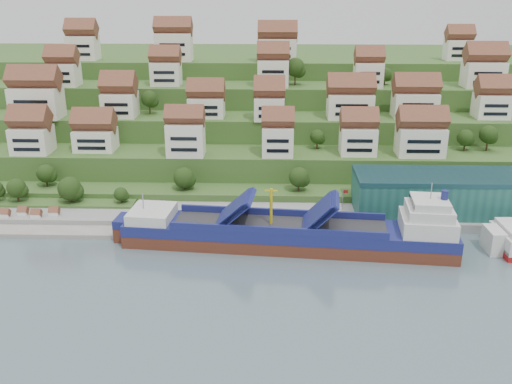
{
  "coord_description": "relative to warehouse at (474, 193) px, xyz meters",
  "views": [
    {
      "loc": [
        0.87,
        -119.93,
        56.92
      ],
      "look_at": [
        -3.2,
        14.0,
        8.0
      ],
      "focal_mm": 40.0,
      "sensor_mm": 36.0,
      "label": 1
    }
  ],
  "objects": [
    {
      "name": "ground",
      "position": [
        -52.0,
        -17.0,
        -7.2
      ],
      "size": [
        300.0,
        300.0,
        0.0
      ],
      "primitive_type": "plane",
      "color": "slate",
      "rests_on": "ground"
    },
    {
      "name": "beach_huts",
      "position": [
        -112.0,
        -6.25,
        -5.1
      ],
      "size": [
        14.4,
        3.7,
        2.2
      ],
      "color": "white",
      "rests_on": "pebble_beach"
    },
    {
      "name": "quay",
      "position": [
        -32.0,
        -2.0,
        -6.1
      ],
      "size": [
        180.0,
        14.0,
        2.2
      ],
      "primitive_type": "cube",
      "color": "gray",
      "rests_on": "ground"
    },
    {
      "name": "hillside",
      "position": [
        -52.0,
        86.55,
        3.46
      ],
      "size": [
        260.0,
        128.0,
        31.0
      ],
      "color": "#2D4C1E",
      "rests_on": "ground"
    },
    {
      "name": "hillside_village",
      "position": [
        -58.64,
        42.94,
        16.95
      ],
      "size": [
        154.96,
        64.18,
        29.68
      ],
      "color": "white",
      "rests_on": "ground"
    },
    {
      "name": "warehouse",
      "position": [
        0.0,
        0.0,
        0.0
      ],
      "size": [
        60.0,
        15.0,
        10.0
      ],
      "primitive_type": "cube",
      "color": "#225D54",
      "rests_on": "quay"
    },
    {
      "name": "cargo_ship",
      "position": [
        -45.41,
        -17.71,
        -4.01
      ],
      "size": [
        75.94,
        18.49,
        16.64
      ],
      "rotation": [
        0.0,
        0.0,
        -0.09
      ],
      "color": "#542719",
      "rests_on": "ground"
    },
    {
      "name": "flagpole",
      "position": [
        -33.89,
        -7.0,
        -0.32
      ],
      "size": [
        1.28,
        0.16,
        8.0
      ],
      "color": "gray",
      "rests_on": "quay"
    },
    {
      "name": "pebble_beach",
      "position": [
        -110.0,
        -5.0,
        -6.7
      ],
      "size": [
        45.0,
        20.0,
        1.0
      ],
      "primitive_type": "cube",
      "color": "gray",
      "rests_on": "ground"
    },
    {
      "name": "hillside_trees",
      "position": [
        -62.98,
        27.87,
        9.45
      ],
      "size": [
        140.21,
        62.85,
        30.63
      ],
      "color": "#254115",
      "rests_on": "ground"
    }
  ]
}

